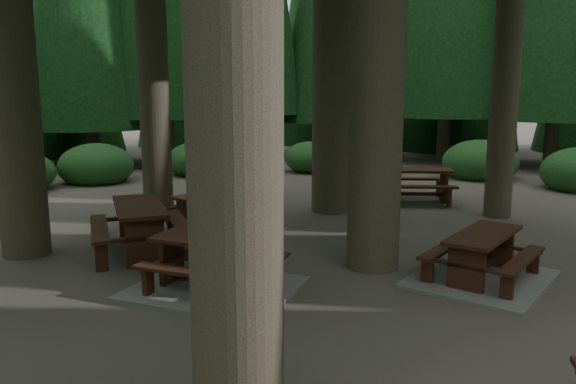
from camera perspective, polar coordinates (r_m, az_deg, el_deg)
name	(u,v)px	position (r m, az deg, el deg)	size (l,w,h in m)	color
ground	(337,277)	(8.74, 4.96, -8.61)	(80.00, 80.00, 0.00)	#574E46
picnic_table_a	(482,265)	(8.98, 19.08, -7.01)	(2.74, 2.57, 0.74)	gray
picnic_table_b	(140,221)	(10.13, -14.83, -2.87)	(1.86, 2.20, 0.88)	#351910
picnic_table_c	(211,215)	(11.94, -7.83, -2.35)	(2.62, 2.42, 0.72)	gray
picnic_table_d	(413,180)	(14.79, 12.62, 1.21)	(2.47, 2.34, 0.84)	#351910
picnic_table_f	(214,273)	(8.16, -7.49, -8.14)	(2.91, 2.94, 0.77)	gray
shrub_ring	(349,236)	(9.60, 6.24, -4.42)	(23.86, 24.64, 1.49)	#1B5125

